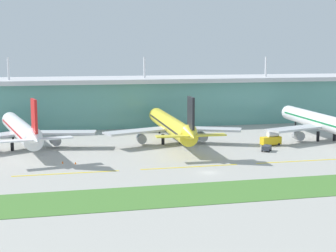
{
  "coord_description": "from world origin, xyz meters",
  "views": [
    {
      "loc": [
        -41.53,
        -129.08,
        32.35
      ],
      "look_at": [
        -1.67,
        39.97,
        7.0
      ],
      "focal_mm": 55.5,
      "sensor_mm": 36.0,
      "label": 1
    }
  ],
  "objects_px": {
    "airliner_far": "(325,123)",
    "safety_cone_right_wingtip": "(63,162)",
    "airliner_near": "(21,130)",
    "airliner_middle": "(171,125)",
    "fuel_truck": "(271,139)",
    "safety_cone_nose_front": "(75,163)",
    "pushback_tug": "(267,148)"
  },
  "relations": [
    {
      "from": "airliner_near",
      "to": "fuel_truck",
      "type": "relative_size",
      "value": 8.23
    },
    {
      "from": "safety_cone_right_wingtip",
      "to": "airliner_near",
      "type": "bearing_deg",
      "value": 116.14
    },
    {
      "from": "airliner_far",
      "to": "pushback_tug",
      "type": "bearing_deg",
      "value": -153.73
    },
    {
      "from": "airliner_near",
      "to": "safety_cone_nose_front",
      "type": "bearing_deg",
      "value": -59.42
    },
    {
      "from": "fuel_truck",
      "to": "safety_cone_right_wingtip",
      "type": "distance_m",
      "value": 71.89
    },
    {
      "from": "fuel_truck",
      "to": "pushback_tug",
      "type": "distance_m",
      "value": 10.95
    },
    {
      "from": "airliner_far",
      "to": "safety_cone_right_wingtip",
      "type": "height_order",
      "value": "airliner_far"
    },
    {
      "from": "airliner_near",
      "to": "fuel_truck",
      "type": "height_order",
      "value": "airliner_near"
    },
    {
      "from": "airliner_middle",
      "to": "fuel_truck",
      "type": "height_order",
      "value": "airliner_middle"
    },
    {
      "from": "airliner_far",
      "to": "fuel_truck",
      "type": "bearing_deg",
      "value": -167.77
    },
    {
      "from": "airliner_middle",
      "to": "pushback_tug",
      "type": "distance_m",
      "value": 34.34
    },
    {
      "from": "airliner_middle",
      "to": "fuel_truck",
      "type": "bearing_deg",
      "value": -19.66
    },
    {
      "from": "airliner_near",
      "to": "airliner_middle",
      "type": "relative_size",
      "value": 0.93
    },
    {
      "from": "pushback_tug",
      "to": "safety_cone_nose_front",
      "type": "distance_m",
      "value": 61.6
    },
    {
      "from": "airliner_near",
      "to": "safety_cone_nose_front",
      "type": "distance_m",
      "value": 32.0
    },
    {
      "from": "airliner_near",
      "to": "airliner_middle",
      "type": "height_order",
      "value": "same"
    },
    {
      "from": "fuel_truck",
      "to": "safety_cone_nose_front",
      "type": "relative_size",
      "value": 10.74
    },
    {
      "from": "airliner_near",
      "to": "safety_cone_right_wingtip",
      "type": "distance_m",
      "value": 28.82
    },
    {
      "from": "airliner_far",
      "to": "fuel_truck",
      "type": "height_order",
      "value": "airliner_far"
    },
    {
      "from": "pushback_tug",
      "to": "safety_cone_nose_front",
      "type": "bearing_deg",
      "value": -175.1
    },
    {
      "from": "fuel_truck",
      "to": "airliner_middle",
      "type": "bearing_deg",
      "value": 160.34
    },
    {
      "from": "pushback_tug",
      "to": "fuel_truck",
      "type": "bearing_deg",
      "value": 57.87
    },
    {
      "from": "airliner_near",
      "to": "safety_cone_nose_front",
      "type": "height_order",
      "value": "airliner_near"
    },
    {
      "from": "airliner_middle",
      "to": "pushback_tug",
      "type": "bearing_deg",
      "value": -37.92
    },
    {
      "from": "fuel_truck",
      "to": "safety_cone_right_wingtip",
      "type": "relative_size",
      "value": 10.74
    },
    {
      "from": "airliner_near",
      "to": "safety_cone_right_wingtip",
      "type": "bearing_deg",
      "value": -63.86
    },
    {
      "from": "fuel_truck",
      "to": "pushback_tug",
      "type": "xyz_separation_m",
      "value": [
        -5.79,
        -9.22,
        -1.16
      ]
    },
    {
      "from": "airliner_middle",
      "to": "airliner_far",
      "type": "bearing_deg",
      "value": -6.83
    },
    {
      "from": "airliner_near",
      "to": "pushback_tug",
      "type": "distance_m",
      "value": 80.54
    },
    {
      "from": "fuel_truck",
      "to": "pushback_tug",
      "type": "bearing_deg",
      "value": -122.13
    },
    {
      "from": "safety_cone_nose_front",
      "to": "airliner_far",
      "type": "bearing_deg",
      "value": 12.19
    },
    {
      "from": "airliner_middle",
      "to": "safety_cone_right_wingtip",
      "type": "relative_size",
      "value": 95.04
    }
  ]
}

